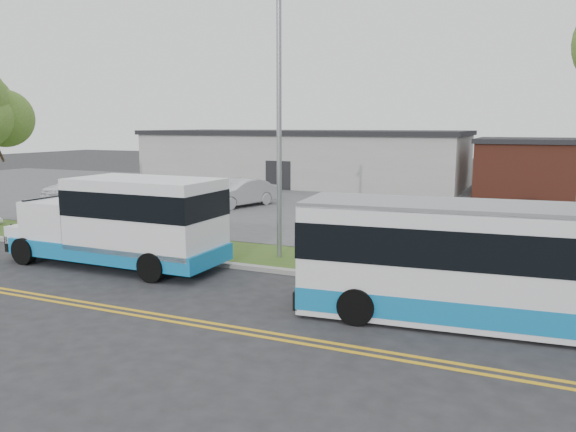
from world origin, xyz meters
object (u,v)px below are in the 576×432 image
at_px(streetlight_near, 278,111).
at_px(transit_bus, 521,267).
at_px(parked_car_b, 72,187).
at_px(shuttle_bus, 127,220).
at_px(parked_car_a, 239,193).

height_order(streetlight_near, transit_bus, streetlight_near).
bearing_deg(streetlight_near, transit_bus, -25.08).
xyz_separation_m(transit_bus, parked_car_b, (-28.03, 14.11, -0.77)).
bearing_deg(shuttle_bus, transit_bus, -3.35).
bearing_deg(parked_car_a, parked_car_b, -161.13).
xyz_separation_m(streetlight_near, shuttle_bus, (-4.23, -2.98, -3.60)).
relative_size(transit_bus, parked_car_b, 2.57).
relative_size(shuttle_bus, parked_car_b, 1.92).
bearing_deg(parked_car_b, streetlight_near, -17.00).
relative_size(streetlight_near, parked_car_a, 1.98).
xyz_separation_m(parked_car_a, parked_car_b, (-12.53, -0.27, -0.19)).
bearing_deg(streetlight_near, shuttle_bus, -144.82).
height_order(transit_bus, parked_car_b, transit_bus).
bearing_deg(parked_car_a, shuttle_bus, -59.05).
height_order(streetlight_near, shuttle_bus, streetlight_near).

